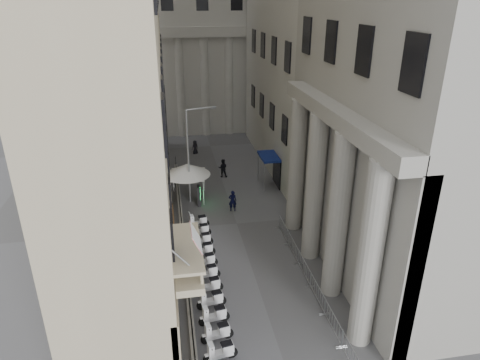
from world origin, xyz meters
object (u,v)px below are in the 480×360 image
object	(u,v)px
street_lamp	(191,148)
pedestrian_b	(223,168)
security_tent	(185,169)
info_kiosk	(199,195)
pedestrian_a	(233,201)

from	to	relation	value
street_lamp	pedestrian_b	xyz separation A→B (m)	(3.24, 4.96, -3.95)
security_tent	info_kiosk	size ratio (longest dim) A/B	2.30
street_lamp	pedestrian_a	distance (m)	5.54
pedestrian_a	pedestrian_b	world-z (taller)	pedestrian_b
pedestrian_a	pedestrian_b	bearing A→B (deg)	-85.30
security_tent	pedestrian_b	xyz separation A→B (m)	(3.81, 4.11, -1.78)
security_tent	pedestrian_b	bearing A→B (deg)	47.17
security_tent	street_lamp	size ratio (longest dim) A/B	0.49
security_tent	pedestrian_a	world-z (taller)	security_tent
info_kiosk	pedestrian_b	bearing A→B (deg)	67.00
street_lamp	pedestrian_a	bearing A→B (deg)	-54.82
info_kiosk	pedestrian_b	distance (m)	6.44
info_kiosk	pedestrian_b	world-z (taller)	pedestrian_b
pedestrian_b	street_lamp	bearing A→B (deg)	67.24
street_lamp	pedestrian_b	bearing A→B (deg)	40.04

